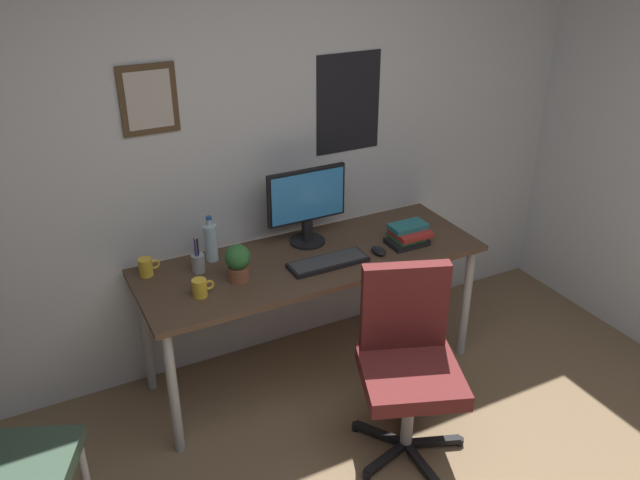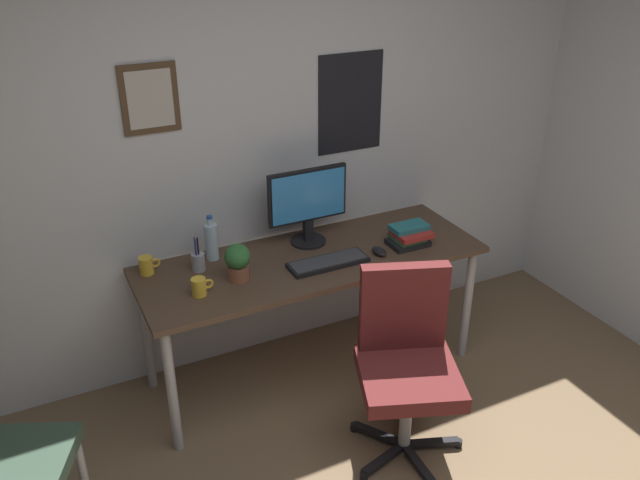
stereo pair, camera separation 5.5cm
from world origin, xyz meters
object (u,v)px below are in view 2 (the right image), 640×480
Objects in this scene: office_chair at (406,355)px; monitor at (308,203)px; potted_plant at (237,261)px; water_bottle at (211,241)px; coffee_mug_far at (147,265)px; computer_mouse at (379,251)px; coffee_mug_near at (199,287)px; keyboard at (328,262)px; pen_cup at (198,261)px; book_stack_left at (409,235)px.

monitor reaches higher than office_chair.
water_bottle is at bearing 100.63° from potted_plant.
monitor is 0.91m from coffee_mug_far.
monitor reaches higher than computer_mouse.
office_chair is 1.38m from coffee_mug_far.
office_chair is 4.87× the size of potted_plant.
water_bottle is 0.37m from coffee_mug_near.
water_bottle reaches higher than keyboard.
coffee_mug_near is at bearing -105.69° from pen_cup.
pen_cup is (-0.63, 0.24, 0.04)m from keyboard.
computer_mouse is (0.19, 0.59, 0.24)m from office_chair.
book_stack_left is at bearing 0.38° from coffee_mug_near.
coffee_mug_far is (-0.18, 0.32, 0.00)m from coffee_mug_near.
coffee_mug_far is at bearing -178.90° from water_bottle.
computer_mouse is 1.00m from coffee_mug_near.
office_chair is at bearing -107.80° from computer_mouse.
water_bottle is at bearing 124.27° from office_chair.
coffee_mug_far is at bearing 119.49° from coffee_mug_near.
water_bottle is 1.29× the size of potted_plant.
monitor reaches higher than water_bottle.
book_stack_left reaches higher than coffee_mug_far.
pen_cup is at bearing 168.63° from book_stack_left.
coffee_mug_far is at bearing 159.72° from keyboard.
keyboard is at bearing 176.10° from computer_mouse.
coffee_mug_near reaches higher than computer_mouse.
office_chair is 1.05m from coffee_mug_near.
water_bottle reaches higher than computer_mouse.
book_stack_left is at bearing -12.68° from coffee_mug_far.
book_stack_left is (1.04, -0.32, -0.05)m from water_bottle.
monitor reaches higher than book_stack_left.
book_stack_left reaches higher than computer_mouse.
coffee_mug_far is 0.55× the size of pen_cup.
office_chair is 8.63× the size of coffee_mug_far.
book_stack_left is at bearing 1.32° from keyboard.
office_chair is 8.64× the size of computer_mouse.
potted_plant is 0.85× the size of book_stack_left.
potted_plant is (-0.78, 0.08, 0.09)m from computer_mouse.
potted_plant is 0.24m from pen_cup.
office_chair is 1.18m from water_bottle.
pen_cup reaches higher than keyboard.
office_chair is 0.95m from potted_plant.
coffee_mug_far is 1.42m from book_stack_left.
coffee_mug_near is at bearing 179.69° from keyboard.
office_chair reaches higher than pen_cup.
office_chair reaches higher than book_stack_left.
monitor is at bearing -2.70° from coffee_mug_far.
coffee_mug_near is (-0.81, 0.61, 0.27)m from office_chair.
water_bottle is (-0.54, 0.05, -0.13)m from monitor.
coffee_mug_far is 0.56× the size of potted_plant.
potted_plant reaches higher than coffee_mug_near.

